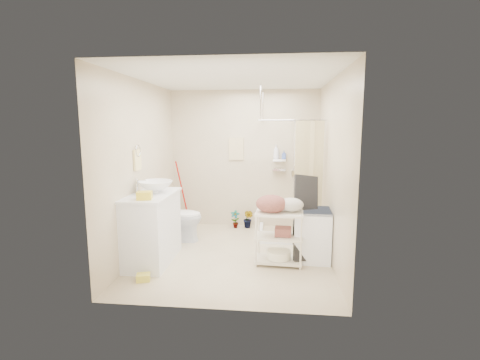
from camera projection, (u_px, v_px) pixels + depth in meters
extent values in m
plane|color=beige|center=(234.00, 255.00, 5.27)|extent=(3.20, 3.20, 0.00)
cube|color=silver|center=(234.00, 78.00, 4.87)|extent=(2.80, 3.20, 0.04)
cube|color=beige|center=(244.00, 159.00, 6.64)|extent=(2.80, 0.04, 2.60)
cube|color=beige|center=(216.00, 189.00, 3.50)|extent=(2.80, 0.04, 2.60)
cube|color=beige|center=(142.00, 169.00, 5.21)|extent=(0.04, 3.20, 2.60)
cube|color=beige|center=(332.00, 171.00, 4.93)|extent=(0.04, 3.20, 2.60)
cube|color=silver|center=(151.00, 228.00, 4.95)|extent=(0.63, 1.13, 0.99)
imported|color=white|center=(155.00, 187.00, 4.96)|extent=(0.53, 0.53, 0.17)
cube|color=yellow|center=(144.00, 195.00, 4.49)|extent=(0.21, 0.18, 0.10)
cube|color=#F0E64B|center=(143.00, 276.00, 4.37)|extent=(0.28, 0.25, 0.13)
imported|color=white|center=(177.00, 217.00, 5.87)|extent=(0.84, 0.51, 0.83)
imported|color=#975737|center=(235.00, 219.00, 6.63)|extent=(0.18, 0.13, 0.34)
imported|color=#99512A|center=(248.00, 219.00, 6.63)|extent=(0.25, 0.24, 0.36)
cube|color=beige|center=(236.00, 149.00, 6.61)|extent=(0.28, 0.03, 0.42)
imported|color=white|center=(276.00, 152.00, 6.50)|extent=(0.13, 0.13, 0.27)
imported|color=#3D54A0|center=(284.00, 155.00, 6.49)|extent=(0.08, 0.08, 0.16)
cube|color=white|center=(312.00, 235.00, 5.03)|extent=(0.53, 0.55, 0.75)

